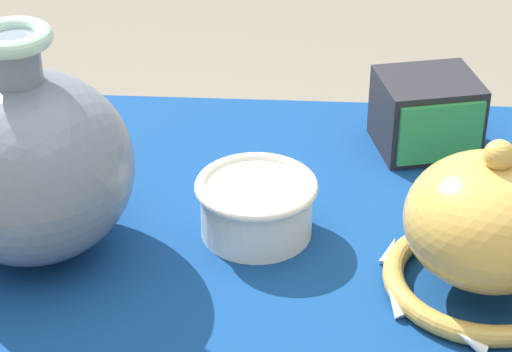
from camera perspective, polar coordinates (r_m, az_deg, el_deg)
name	(u,v)px	position (r m, az deg, el deg)	size (l,w,h in m)	color
display_table	(216,290)	(1.17, -2.29, -6.51)	(1.16, 0.58, 0.75)	olive
vase_tall_bulbous	(30,164)	(1.05, -12.81, 0.67)	(0.22, 0.22, 0.25)	slate
vase_dome_bell	(488,232)	(1.01, 13.11, -3.13)	(0.21, 0.21, 0.17)	gold
mosaic_tile_box	(427,114)	(1.26, 9.73, 3.53)	(0.14, 0.13, 0.09)	#232328
cup_wide_ivory	(256,205)	(1.08, 0.02, -1.67)	(0.13, 0.13, 0.07)	white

